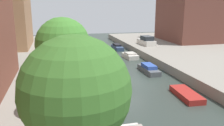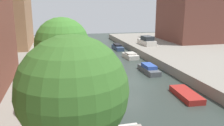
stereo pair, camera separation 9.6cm
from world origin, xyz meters
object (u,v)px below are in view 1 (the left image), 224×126
object	(u,v)px
low_block_right	(192,16)
moored_boat_right_2	(186,94)
moored_boat_right_4	(130,56)
parked_car	(146,41)
moored_boat_left_4	(85,55)
street_tree_3	(58,31)
moored_boat_left_3	(93,70)
street_tree_1	(63,45)
street_tree_2	(60,46)
moored_boat_right_3	(149,69)
moored_boat_left_2	(107,93)
street_tree_0	(76,92)
moored_boat_right_5	(117,47)

from	to	relation	value
low_block_right	moored_boat_right_2	world-z (taller)	low_block_right
moored_boat_right_4	parked_car	bearing A→B (deg)	47.75
low_block_right	moored_boat_left_4	world-z (taller)	low_block_right
street_tree_3	moored_boat_left_4	size ratio (longest dim) A/B	1.51
low_block_right	moored_boat_left_3	size ratio (longest dim) A/B	2.51
street_tree_1	moored_boat_left_4	xyz separation A→B (m)	(3.82, 20.05, -4.84)
street_tree_1	street_tree_2	size ratio (longest dim) A/B	1.50
parked_car	moored_boat_right_3	size ratio (longest dim) A/B	1.03
street_tree_3	moored_boat_left_4	xyz separation A→B (m)	(3.82, 4.61, -4.12)
low_block_right	moored_boat_left_3	distance (m)	25.93
moored_boat_right_2	moored_boat_right_4	world-z (taller)	moored_boat_right_4
moored_boat_left_2	moored_boat_right_2	world-z (taller)	moored_boat_left_2
street_tree_2	street_tree_0	bearing A→B (deg)	-90.00
moored_boat_right_3	street_tree_0	bearing A→B (deg)	-118.31
street_tree_1	moored_boat_left_3	bearing A→B (deg)	73.09
street_tree_1	moored_boat_left_4	size ratio (longest dim) A/B	1.74
street_tree_2	low_block_right	bearing A→B (deg)	36.64
low_block_right	moored_boat_left_2	xyz separation A→B (m)	(-21.23, -21.66, -5.24)
street_tree_2	moored_boat_right_3	distance (m)	10.78
low_block_right	moored_boat_right_3	size ratio (longest dim) A/B	2.71
street_tree_1	moored_boat_left_4	distance (m)	20.98
street_tree_3	moored_boat_right_2	size ratio (longest dim) A/B	1.34
parked_car	moored_boat_left_4	xyz separation A→B (m)	(-10.67, -2.70, -1.25)
parked_car	moored_boat_right_5	xyz separation A→B (m)	(-4.40, 2.48, -1.24)
street_tree_1	moored_boat_right_2	size ratio (longest dim) A/B	1.54
moored_boat_left_4	moored_boat_right_5	distance (m)	8.13
moored_boat_right_3	moored_boat_right_2	bearing A→B (deg)	-88.74
moored_boat_right_4	moored_boat_right_5	bearing A→B (deg)	89.81
moored_boat_right_4	street_tree_0	bearing A→B (deg)	-111.33
moored_boat_right_3	street_tree_3	bearing A→B (deg)	152.23
street_tree_2	moored_boat_right_3	size ratio (longest dim) A/B	0.95
parked_car	moored_boat_right_2	size ratio (longest dim) A/B	1.11
street_tree_3	moored_boat_right_3	size ratio (longest dim) A/B	1.25
moored_boat_right_5	street_tree_1	bearing A→B (deg)	-111.80
street_tree_2	parked_car	distance (m)	21.18
moored_boat_right_3	parked_car	bearing A→B (deg)	69.35
moored_boat_left_4	moored_boat_right_5	world-z (taller)	moored_boat_right_5
street_tree_2	moored_boat_right_4	size ratio (longest dim) A/B	1.23
moored_boat_left_2	parked_car	bearing A→B (deg)	59.38
low_block_right	street_tree_2	world-z (taller)	low_block_right
moored_boat_left_2	moored_boat_right_4	world-z (taller)	moored_boat_right_4
street_tree_1	moored_boat_right_5	size ratio (longest dim) A/B	1.42
parked_car	moored_boat_right_5	distance (m)	5.20
street_tree_1	parked_car	distance (m)	27.21
street_tree_0	moored_boat_right_5	world-z (taller)	street_tree_0
street_tree_2	moored_boat_left_4	world-z (taller)	street_tree_2
moored_boat_left_2	moored_boat_left_3	xyz separation A→B (m)	(0.07, 7.62, 0.02)
moored_boat_left_2	moored_boat_left_3	world-z (taller)	moored_boat_left_3
street_tree_3	moored_boat_right_2	distance (m)	16.82
moored_boat_right_4	street_tree_2	bearing A→B (deg)	-134.08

